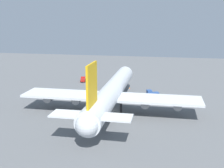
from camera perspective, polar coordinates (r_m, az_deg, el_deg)
name	(u,v)px	position (r m, az deg, el deg)	size (l,w,h in m)	color
ground_plane	(112,110)	(91.77, 0.00, -5.30)	(257.20, 257.20, 0.00)	slate
cargo_airplane	(112,92)	(89.71, -0.03, -1.63)	(64.30, 55.94, 19.39)	silver
baggage_tug	(83,79)	(131.99, -5.94, 0.95)	(5.45, 3.38, 1.95)	#B21E19
maintenance_van	(152,93)	(108.23, 8.13, -1.85)	(3.80, 5.07, 2.42)	#2D5193
safety_cone_nose	(130,88)	(118.80, 3.60, -0.78)	(0.43, 0.43, 0.61)	orange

